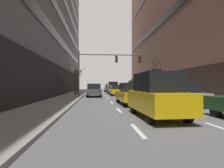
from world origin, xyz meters
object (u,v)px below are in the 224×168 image
Objects in this scene: street_tree_1 at (155,76)px; pedestrian_0 at (144,87)px; taxi_driving_2 at (95,88)px; taxi_driving_6 at (131,94)px; street_tree_0 at (75,81)px; street_tree_2 at (145,80)px; car_driving_0 at (112,88)px; street_tree_3 at (78,81)px; car_driving_5 at (94,90)px; taxi_driving_4 at (157,95)px; traffic_signal_0 at (104,64)px; car_parked_1 at (183,95)px; taxi_driving_3 at (116,90)px; car_driving_1 at (109,88)px.

street_tree_1 reaches higher than pedestrian_0.
taxi_driving_2 is 0.96× the size of taxi_driving_6.
street_tree_2 reaches higher than street_tree_0.
car_driving_0 reaches higher than taxi_driving_6.
street_tree_2 is at bearing 71.87° from pedestrian_0.
street_tree_2 is 1.06× the size of street_tree_3.
car_driving_0 reaches higher than car_driving_5.
taxi_driving_4 is at bearing -103.47° from pedestrian_0.
car_driving_0 is at bearing 130.46° from street_tree_1.
traffic_signal_0 is (-1.81, 14.24, 3.10)m from taxi_driving_4.
taxi_driving_6 is at bearing -115.78° from street_tree_1.
street_tree_3 reaches higher than car_parked_1.
pedestrian_0 is at bearing -1.29° from street_tree_3.
taxi_driving_3 is at bearing 89.59° from taxi_driving_4.
pedestrian_0 reaches higher than car_driving_5.
taxi_driving_3 is at bearing -147.87° from pedestrian_0.
car_driving_1 is 0.76× the size of street_tree_1.
taxi_driving_2 is 1.04× the size of taxi_driving_3.
traffic_signal_0 reaches higher than car_driving_5.
car_driving_1 is at bearing 97.24° from car_parked_1.
street_tree_0 is (-5.88, -14.04, 1.30)m from car_driving_1.
car_driving_1 is 1.00× the size of car_parked_1.
car_driving_1 is 10.46m from street_tree_2.
car_parked_1 is 11.49m from traffic_signal_0.
car_driving_0 reaches higher than pedestrian_0.
traffic_signal_0 is 1.87× the size of street_tree_2.
street_tree_3 is at bearing 112.53° from car_driving_5.
street_tree_3 is (-4.00, 8.03, -2.03)m from traffic_signal_0.
street_tree_2 is at bearing 76.13° from taxi_driving_4.
taxi_driving_4 is 0.75× the size of street_tree_1.
taxi_driving_6 is at bearing -90.91° from taxi_driving_3.
street_tree_1 is 4.14m from pedestrian_0.
taxi_driving_2 is 1.10× the size of street_tree_0.
taxi_driving_2 is 1.00× the size of taxi_driving_4.
taxi_driving_4 reaches higher than pedestrian_0.
car_driving_0 is 1.05× the size of taxi_driving_3.
taxi_driving_3 is 0.50× the size of traffic_signal_0.
street_tree_0 is (-5.75, 12.71, 1.27)m from taxi_driving_6.
street_tree_0 reaches higher than taxi_driving_3.
car_driving_5 is 1.06× the size of street_tree_3.
car_driving_0 reaches higher than taxi_driving_2.
street_tree_1 is (11.78, -0.22, 0.73)m from street_tree_0.
car_driving_0 is 6.72m from street_tree_3.
taxi_driving_2 is at bearing 136.54° from pedestrian_0.
taxi_driving_2 is at bearing 95.68° from taxi_driving_4.
taxi_driving_2 is at bearing 105.69° from taxi_driving_3.
taxi_driving_4 reaches higher than car_driving_1.
traffic_signal_0 is (-5.42, 9.57, 3.33)m from car_parked_1.
taxi_driving_6 is 17.47m from street_tree_3.
taxi_driving_4 is 0.97× the size of taxi_driving_6.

